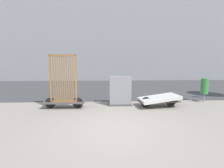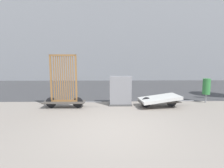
# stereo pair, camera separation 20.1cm
# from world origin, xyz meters

# --- Properties ---
(ground_plane) EXTENTS (60.00, 60.00, 0.00)m
(ground_plane) POSITION_xyz_m (0.00, 0.00, 0.00)
(ground_plane) COLOR gray
(road_strip) EXTENTS (56.00, 9.76, 0.01)m
(road_strip) POSITION_xyz_m (0.00, 8.50, 0.00)
(road_strip) COLOR #424244
(road_strip) RESTS_ON ground_plane
(building_facade) EXTENTS (48.00, 4.00, 15.89)m
(building_facade) POSITION_xyz_m (0.00, 15.38, 7.95)
(building_facade) COLOR gray
(building_facade) RESTS_ON ground_plane
(bike_cart_with_bedframe) EXTENTS (2.46, 0.61, 2.26)m
(bike_cart_with_bedframe) POSITION_xyz_m (-2.03, 2.50, 0.79)
(bike_cart_with_bedframe) COLOR #4C4742
(bike_cart_with_bedframe) RESTS_ON ground_plane
(bike_cart_with_mattress) EXTENTS (2.47, 1.16, 0.54)m
(bike_cart_with_mattress) POSITION_xyz_m (2.04, 2.50, 0.35)
(bike_cart_with_mattress) COLOR #4C4742
(bike_cart_with_mattress) RESTS_ON ground_plane
(utility_cabinet) EXTENTS (1.02, 0.51, 1.31)m
(utility_cabinet) POSITION_xyz_m (0.39, 2.89, 0.61)
(utility_cabinet) COLOR #4C4C4C
(utility_cabinet) RESTS_ON ground_plane
(trash_bin) EXTENTS (0.34, 0.34, 1.16)m
(trash_bin) POSITION_xyz_m (4.50, 3.27, 0.78)
(trash_bin) COLOR gray
(trash_bin) RESTS_ON ground_plane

